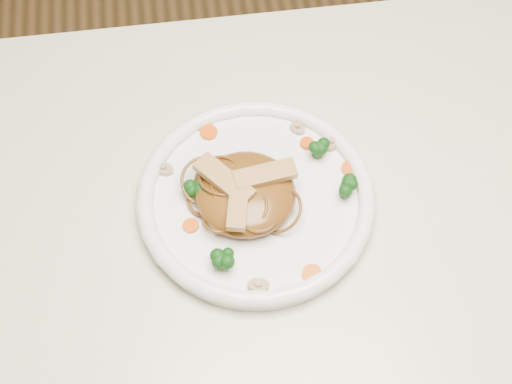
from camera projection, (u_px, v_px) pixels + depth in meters
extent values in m
cube|color=beige|center=(332.00, 278.00, 0.86)|extent=(1.20, 0.80, 0.04)
cylinder|color=white|center=(256.00, 202.00, 0.88)|extent=(0.29, 0.29, 0.02)
ellipsoid|color=brown|center=(246.00, 194.00, 0.86)|extent=(0.13, 0.13, 0.04)
cube|color=tan|center=(265.00, 175.00, 0.85)|extent=(0.07, 0.04, 0.01)
cube|color=tan|center=(224.00, 180.00, 0.84)|extent=(0.07, 0.07, 0.01)
cube|color=tan|center=(238.00, 204.00, 0.83)|extent=(0.03, 0.07, 0.01)
cylinder|color=#E85708|center=(307.00, 143.00, 0.91)|extent=(0.02, 0.02, 0.00)
cylinder|color=#E85708|center=(191.00, 226.00, 0.85)|extent=(0.02, 0.02, 0.00)
cylinder|color=#E85708|center=(350.00, 168.00, 0.89)|extent=(0.03, 0.03, 0.00)
cylinder|color=#E85708|center=(209.00, 132.00, 0.92)|extent=(0.03, 0.03, 0.00)
cylinder|color=#E85708|center=(312.00, 274.00, 0.82)|extent=(0.02, 0.02, 0.00)
cylinder|color=tan|center=(258.00, 286.00, 0.82)|extent=(0.03, 0.03, 0.01)
cylinder|color=tan|center=(332.00, 143.00, 0.91)|extent=(0.03, 0.03, 0.01)
cylinder|color=tan|center=(164.00, 169.00, 0.89)|extent=(0.03, 0.03, 0.01)
cylinder|color=tan|center=(297.00, 128.00, 0.92)|extent=(0.03, 0.03, 0.01)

